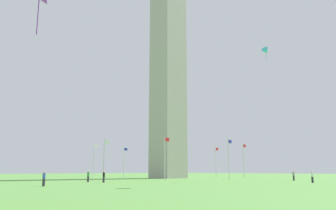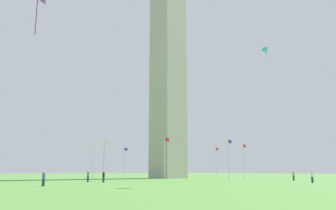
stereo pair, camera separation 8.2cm
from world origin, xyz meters
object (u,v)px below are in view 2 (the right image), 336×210
object	(u,v)px
flagpole_n	(216,161)
flagpole_w	(229,157)
flagpole_e	(124,161)
person_white_shirt	(312,177)
flagpole_se	(94,159)
obelisk_monument	(168,56)
flagpole_ne	(170,161)
flagpole_nw	(244,159)
flagpole_s	(104,157)
person_black_shirt	(104,177)
kite_cyan_delta	(266,51)
person_blue_shirt	(44,179)
person_green_shirt	(88,176)
person_gray_shirt	(293,176)
flagpole_sw	(165,156)

from	to	relation	value
flagpole_n	flagpole_w	distance (m)	23.24
flagpole_e	person_white_shirt	xyz separation A→B (m)	(-5.31, -50.80, -3.29)
flagpole_se	person_white_shirt	bearing A→B (deg)	-82.18
obelisk_monument	flagpole_e	bearing A→B (deg)	89.78
flagpole_e	flagpole_w	distance (m)	32.87
flagpole_ne	flagpole_nw	xyz separation A→B (m)	(-0.00, -23.24, 0.00)
flagpole_s	flagpole_ne	bearing A→B (deg)	22.50
flagpole_ne	flagpole_se	xyz separation A→B (m)	(-23.24, 0.00, 0.00)
person_black_shirt	kite_cyan_delta	xyz separation A→B (m)	(26.29, -10.81, 21.97)
flagpole_n	flagpole_se	distance (m)	30.36
person_blue_shirt	flagpole_n	bearing A→B (deg)	-28.88
flagpole_s	flagpole_nw	size ratio (longest dim) A/B	1.00
flagpole_e	person_green_shirt	xyz separation A→B (m)	(-25.80, -26.96, -3.27)
person_blue_shirt	kite_cyan_delta	xyz separation A→B (m)	(37.40, -5.07, 21.98)
flagpole_e	person_gray_shirt	world-z (taller)	flagpole_e
flagpole_sw	person_black_shirt	distance (m)	14.28
flagpole_nw	person_gray_shirt	bearing A→B (deg)	-119.60
person_black_shirt	person_white_shirt	bearing A→B (deg)	-41.65
kite_cyan_delta	flagpole_ne	bearing A→B (deg)	73.65
person_gray_shirt	person_blue_shirt	xyz separation A→B (m)	(-38.97, 7.97, -0.01)
obelisk_monument	flagpole_e	distance (m)	28.73
obelisk_monument	person_blue_shirt	bearing A→B (deg)	-151.63
flagpole_n	flagpole_e	distance (m)	23.24
person_black_shirt	kite_cyan_delta	distance (m)	35.93
person_green_shirt	flagpole_w	bearing A→B (deg)	-6.53
person_black_shirt	flagpole_s	bearing A→B (deg)	61.38
person_black_shirt	kite_cyan_delta	size ratio (longest dim) A/B	0.67
flagpole_s	flagpole_nw	xyz separation A→B (m)	(28.05, -11.62, 0.00)
person_blue_shirt	person_gray_shirt	bearing A→B (deg)	-60.83
flagpole_se	person_green_shirt	xyz separation A→B (m)	(-14.18, -22.14, -3.27)
person_black_shirt	flagpole_sw	bearing A→B (deg)	13.45
flagpole_se	person_blue_shirt	bearing A→B (deg)	-128.44
person_gray_shirt	kite_cyan_delta	size ratio (longest dim) A/B	0.68
flagpole_se	flagpole_sw	size ratio (longest dim) A/B	1.00
flagpole_w	person_black_shirt	distance (m)	25.66
flagpole_nw	person_white_shirt	size ratio (longest dim) A/B	4.56
obelisk_monument	flagpole_se	bearing A→B (deg)	134.84
flagpole_sw	flagpole_w	xyz separation A→B (m)	(11.62, -4.81, 0.00)
kite_cyan_delta	flagpole_s	bearing A→B (deg)	125.13
flagpole_se	person_gray_shirt	xyz separation A→B (m)	(14.15, -39.24, -3.30)
flagpole_s	flagpole_e	bearing A→B (deg)	45.00
person_gray_shirt	person_green_shirt	distance (m)	33.09
person_blue_shirt	flagpole_w	bearing A→B (deg)	-44.23
person_green_shirt	flagpole_e	bearing A→B (deg)	52.62
obelisk_monument	flagpole_n	world-z (taller)	obelisk_monument
flagpole_sw	person_blue_shirt	size ratio (longest dim) A/B	4.66
flagpole_s	flagpole_sw	bearing A→B (deg)	-67.50
person_gray_shirt	flagpole_e	bearing A→B (deg)	-26.49
obelisk_monument	kite_cyan_delta	xyz separation A→B (m)	(1.03, -24.72, -4.89)
flagpole_e	flagpole_nw	world-z (taller)	same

